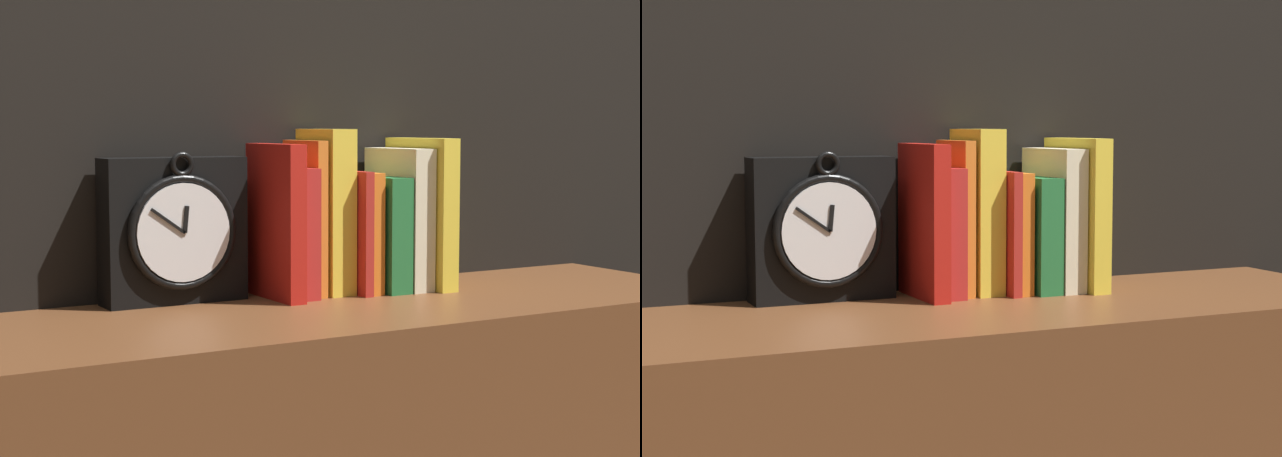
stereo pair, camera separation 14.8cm
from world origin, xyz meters
TOP-DOWN VIEW (x-y plane):
  - clock at (-0.16, 0.14)m, footprint 0.21×0.07m
  - book_slot0_red at (-0.01, 0.11)m, footprint 0.03×0.14m
  - book_slot1_red at (0.02, 0.12)m, footprint 0.03×0.12m
  - book_slot2_orange at (0.04, 0.12)m, footprint 0.02×0.11m
  - book_slot3_yellow at (0.08, 0.12)m, footprint 0.04×0.11m
  - book_slot4_red at (0.11, 0.11)m, footprint 0.01×0.14m
  - book_slot5_orange at (0.13, 0.11)m, footprint 0.02×0.13m
  - book_slot6_green at (0.16, 0.11)m, footprint 0.04×0.14m
  - book_slot7_cream at (0.20, 0.11)m, footprint 0.04×0.14m
  - book_slot8_yellow at (0.24, 0.10)m, footprint 0.03×0.16m

SIDE VIEW (x-z plane):
  - book_slot6_green at x=0.16m, z-range 0.82..0.99m
  - book_slot5_orange at x=0.13m, z-range 0.82..1.00m
  - book_slot4_red at x=0.11m, z-range 0.82..1.00m
  - book_slot1_red at x=0.02m, z-range 0.82..1.01m
  - clock at x=-0.16m, z-range 0.81..1.03m
  - book_slot7_cream at x=0.20m, z-range 0.82..1.04m
  - book_slot0_red at x=-0.01m, z-range 0.82..1.04m
  - book_slot2_orange at x=0.04m, z-range 0.82..1.05m
  - book_slot8_yellow at x=0.24m, z-range 0.82..1.05m
  - book_slot3_yellow at x=0.08m, z-range 0.82..1.07m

